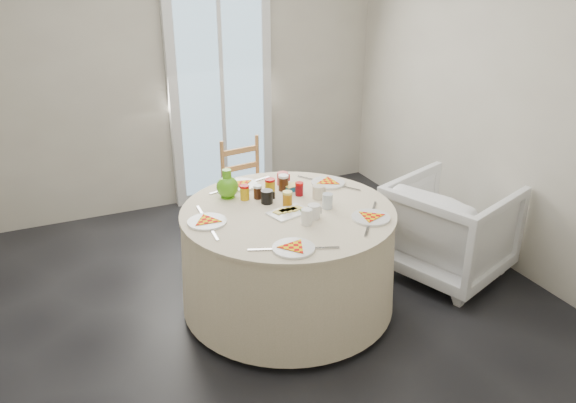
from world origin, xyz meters
name	(u,v)px	position (x,y,z in m)	size (l,w,h in m)	color
floor	(260,305)	(0.00, 0.00, 0.00)	(4.00, 4.00, 0.00)	black
wall_back	(176,71)	(0.00, 2.00, 1.30)	(4.00, 0.02, 2.60)	#BCB5A3
wall_right	(506,96)	(2.00, 0.00, 1.30)	(0.02, 4.00, 2.60)	#BCB5A3
glass_door	(221,95)	(0.40, 1.95, 1.05)	(1.00, 0.08, 2.10)	silver
table	(288,259)	(0.18, -0.08, 0.38)	(1.44, 1.44, 0.73)	beige
wooden_chair	(250,187)	(0.32, 1.01, 0.47)	(0.39, 0.37, 0.87)	#B96D46
armchair	(450,227)	(1.48, -0.17, 0.39)	(0.80, 0.75, 0.82)	white
place_settings	(288,206)	(0.18, -0.08, 0.77)	(1.32, 1.32, 0.02)	silver
jar_cluster	(271,187)	(0.16, 0.15, 0.82)	(0.42, 0.21, 0.12)	#826017
butter_tub	(292,184)	(0.34, 0.21, 0.79)	(0.11, 0.08, 0.04)	#10648E
green_pitcher	(227,180)	(-0.11, 0.28, 0.87)	(0.15, 0.15, 0.20)	#4DA316
cheese_platter	(289,209)	(0.16, -0.13, 0.77)	(0.26, 0.17, 0.03)	white
mugs_glasses	(299,196)	(0.28, -0.04, 0.81)	(0.60, 0.60, 0.11)	gray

